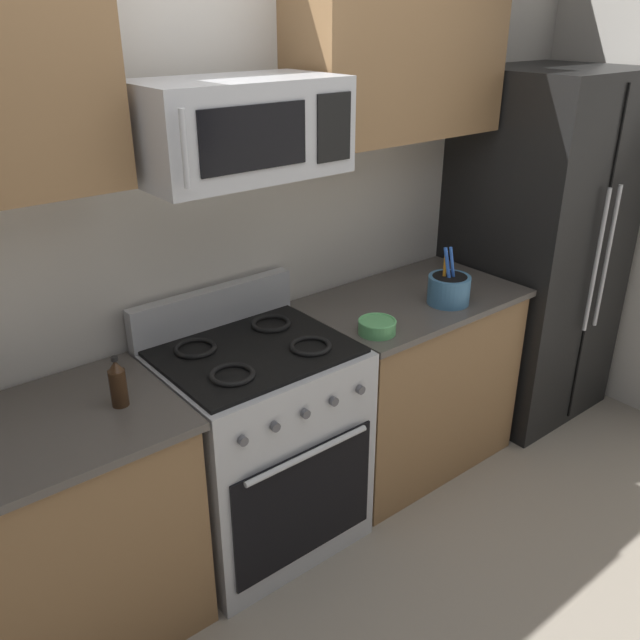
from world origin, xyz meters
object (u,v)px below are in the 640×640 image
at_px(bottle_soy, 118,383).
at_px(refrigerator, 535,250).
at_px(prep_bowl, 377,326).
at_px(microwave, 238,128).
at_px(range_oven, 257,444).
at_px(utensil_crock, 449,289).

bearing_deg(bottle_soy, refrigerator, 0.52).
bearing_deg(prep_bowl, microwave, 157.30).
distance_m(range_oven, refrigerator, 1.91).
height_order(refrigerator, prep_bowl, refrigerator).
distance_m(range_oven, bottle_soy, 0.77).
distance_m(refrigerator, microwave, 2.03).
distance_m(microwave, bottle_soy, 0.97).
relative_size(refrigerator, microwave, 2.57).
xyz_separation_m(refrigerator, bottle_soy, (-2.43, -0.02, 0.05)).
xyz_separation_m(range_oven, utensil_crock, (0.98, -0.16, 0.51)).
height_order(range_oven, bottle_soy, bottle_soy).
bearing_deg(range_oven, refrigerator, -0.53).
bearing_deg(microwave, refrigerator, -1.41).
relative_size(utensil_crock, prep_bowl, 1.76).
xyz_separation_m(range_oven, refrigerator, (1.85, -0.02, 0.47)).
height_order(range_oven, microwave, microwave).
bearing_deg(bottle_soy, microwave, 6.75).
bearing_deg(microwave, bottle_soy, -173.25).
height_order(refrigerator, bottle_soy, refrigerator).
bearing_deg(bottle_soy, range_oven, 3.94).
xyz_separation_m(range_oven, bottle_soy, (-0.57, -0.04, 0.52)).
bearing_deg(microwave, range_oven, -89.95).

